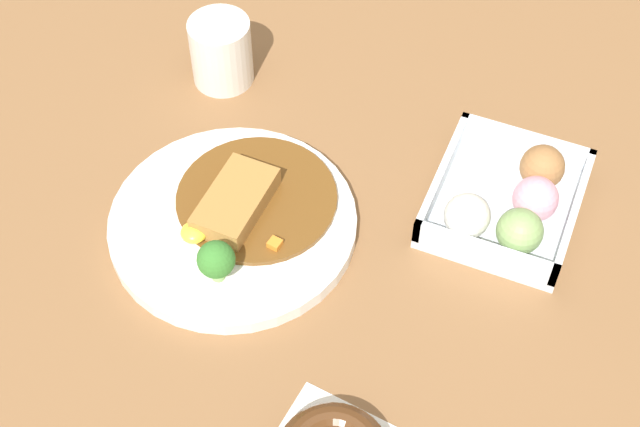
# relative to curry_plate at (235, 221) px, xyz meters

# --- Properties ---
(ground_plane) EXTENTS (1.60, 1.60, 0.00)m
(ground_plane) POSITION_rel_curry_plate_xyz_m (0.01, -0.08, -0.01)
(ground_plane) COLOR brown
(curry_plate) EXTENTS (0.27, 0.27, 0.07)m
(curry_plate) POSITION_rel_curry_plate_xyz_m (0.00, 0.00, 0.00)
(curry_plate) COLOR white
(curry_plate) RESTS_ON ground_plane
(donut_box) EXTENTS (0.18, 0.16, 0.06)m
(donut_box) POSITION_rel_curry_plate_xyz_m (0.13, -0.27, 0.01)
(donut_box) COLOR silver
(donut_box) RESTS_ON ground_plane
(coffee_mug) EXTENTS (0.08, 0.08, 0.09)m
(coffee_mug) POSITION_rel_curry_plate_xyz_m (0.21, 0.12, 0.03)
(coffee_mug) COLOR silver
(coffee_mug) RESTS_ON ground_plane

